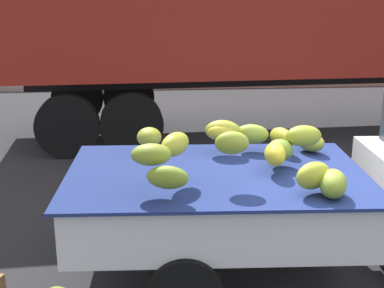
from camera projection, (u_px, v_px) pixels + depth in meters
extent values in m
plane|color=#28282B|center=(352.00, 280.00, 5.24)|extent=(220.00, 220.00, 0.00)
cube|color=gray|center=(216.00, 84.00, 15.42)|extent=(80.00, 0.80, 0.16)
cube|color=white|center=(215.00, 220.00, 5.22)|extent=(2.82, 1.85, 0.08)
cube|color=white|center=(210.00, 167.00, 5.95)|extent=(2.75, 0.17, 0.44)
cube|color=white|center=(224.00, 234.00, 4.34)|extent=(2.75, 0.17, 0.44)
cube|color=white|center=(352.00, 194.00, 5.20)|extent=(0.13, 1.73, 0.44)
cube|color=white|center=(77.00, 198.00, 5.10)|extent=(0.13, 1.73, 0.44)
cube|color=#B21914|center=(209.00, 170.00, 5.99)|extent=(2.64, 0.13, 0.07)
cube|color=navy|center=(216.00, 173.00, 5.08)|extent=(2.95, 1.98, 0.03)
ellipsoid|color=#93A832|center=(252.00, 134.00, 5.67)|extent=(0.39, 0.28, 0.21)
ellipsoid|color=#A8AB2C|center=(313.00, 176.00, 4.50)|extent=(0.41, 0.35, 0.24)
ellipsoid|color=olive|center=(151.00, 155.00, 4.49)|extent=(0.35, 0.26, 0.19)
ellipsoid|color=olive|center=(280.00, 150.00, 5.19)|extent=(0.29, 0.29, 0.21)
ellipsoid|color=#AAAB2C|center=(222.00, 131.00, 5.58)|extent=(0.41, 0.30, 0.22)
ellipsoid|color=gold|center=(275.00, 154.00, 4.98)|extent=(0.23, 0.36, 0.21)
ellipsoid|color=olive|center=(232.00, 143.00, 4.63)|extent=(0.30, 0.19, 0.21)
ellipsoid|color=gold|center=(175.00, 144.00, 4.71)|extent=(0.36, 0.43, 0.21)
ellipsoid|color=gold|center=(224.00, 131.00, 5.57)|extent=(0.40, 0.30, 0.19)
ellipsoid|color=gold|center=(282.00, 138.00, 5.62)|extent=(0.30, 0.41, 0.22)
ellipsoid|color=olive|center=(167.00, 177.00, 4.35)|extent=(0.39, 0.28, 0.20)
ellipsoid|color=#A0A72C|center=(149.00, 137.00, 5.56)|extent=(0.28, 0.32, 0.20)
ellipsoid|color=olive|center=(304.00, 136.00, 5.20)|extent=(0.37, 0.25, 0.21)
ellipsoid|color=olive|center=(333.00, 184.00, 4.45)|extent=(0.33, 0.42, 0.24)
ellipsoid|color=#9DA92F|center=(310.00, 142.00, 5.65)|extent=(0.36, 0.41, 0.20)
cylinder|color=black|center=(181.00, 210.00, 6.09)|extent=(0.65, 0.23, 0.64)
cube|color=black|center=(311.00, 76.00, 10.49)|extent=(11.05, 0.99, 0.30)
cylinder|color=black|center=(129.00, 96.00, 11.32)|extent=(1.09, 0.36, 1.08)
cylinder|color=black|center=(132.00, 124.00, 9.04)|extent=(1.09, 0.36, 1.08)
cylinder|color=black|center=(78.00, 98.00, 11.18)|extent=(1.09, 0.36, 1.08)
cylinder|color=black|center=(68.00, 126.00, 8.90)|extent=(1.09, 0.36, 1.08)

